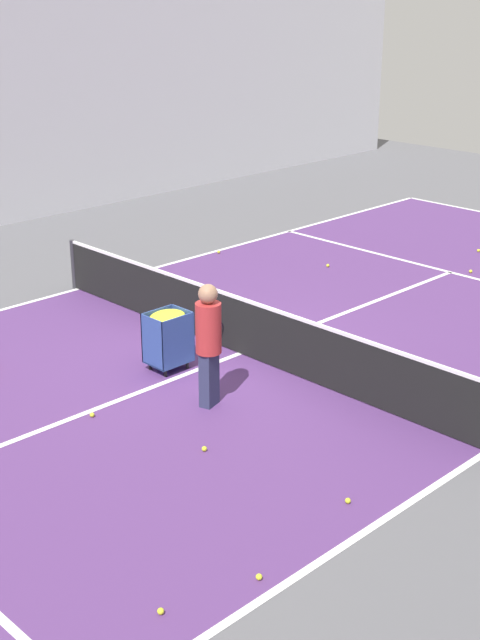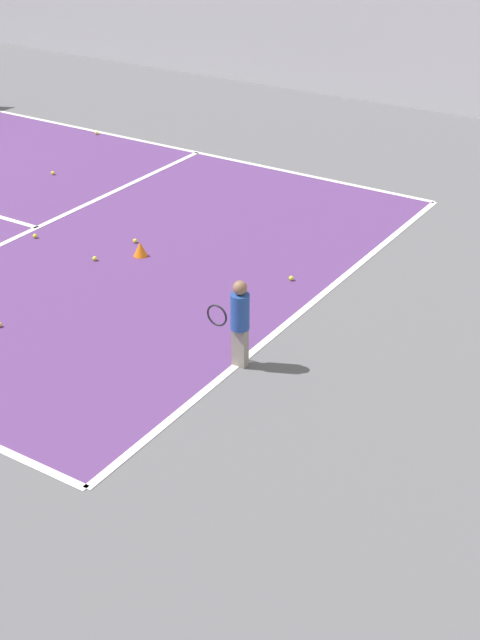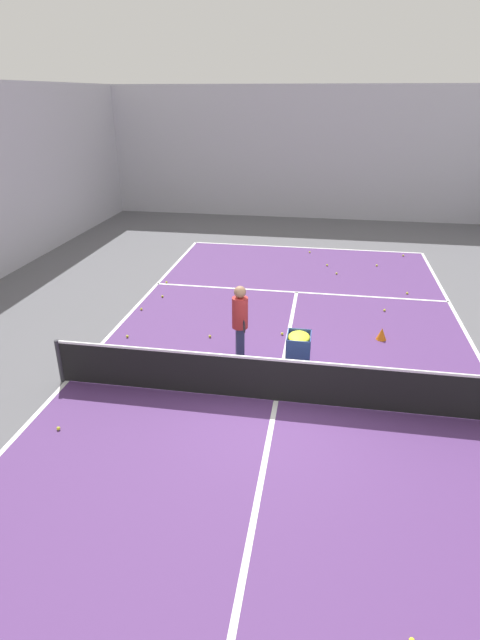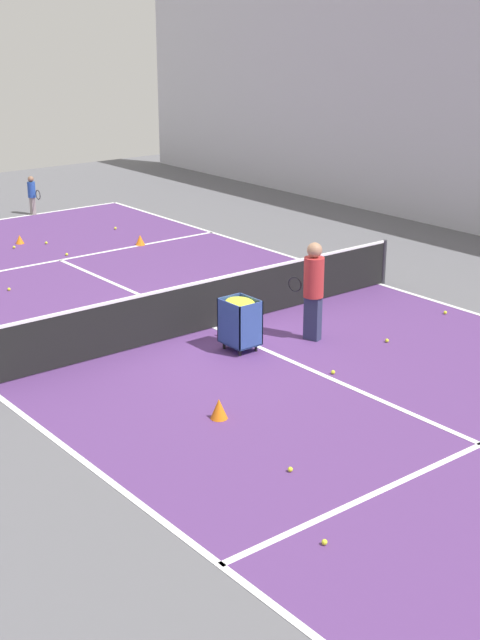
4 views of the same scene
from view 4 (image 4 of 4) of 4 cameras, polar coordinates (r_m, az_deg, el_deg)
The scene contains 24 objects.
ground_plane at distance 16.84m, azimuth -1.67°, elevation -0.49°, with size 37.04×37.04×0.00m, color #5B5B60.
court_playing_area at distance 16.84m, azimuth -1.67°, elevation -0.49°, with size 9.08×22.33×0.00m.
line_sideline_left at distance 19.76m, azimuth 8.91°, elevation 2.30°, with size 0.10×22.33×0.00m, color white.
line_service_near at distance 21.85m, azimuth -11.43°, elevation 3.78°, with size 9.08×0.10×0.00m, color white.
line_centre_service at distance 16.84m, azimuth -1.67°, elevation -0.47°, with size 0.10×12.28×0.00m, color white.
tennis_net at distance 16.68m, azimuth -1.69°, elevation 1.15°, with size 9.38×0.10×0.98m.
player_near_baseline at distance 26.89m, azimuth -13.17°, elevation 7.94°, with size 0.23×0.55×1.13m.
coach_at_net at distance 15.97m, azimuth 4.72°, elevation 2.27°, with size 0.45×0.70×1.82m.
ball_cart at distance 15.51m, azimuth 0.00°, elevation 0.39°, with size 0.52×0.64×0.95m.
training_cone_0 at distance 13.11m, azimuth -1.36°, elevation -5.69°, with size 0.26×0.26×0.31m, color orange.
training_cone_1 at distance 23.63m, azimuth -13.92°, elevation 5.04°, with size 0.22×0.22×0.23m, color orange.
training_cone_2 at distance 16.31m, azimuth -1.01°, elevation -0.53°, with size 0.19×0.19×0.33m, color orange.
training_cone_3 at distance 22.94m, azimuth -6.41°, elevation 5.11°, with size 0.25×0.25×0.26m, color orange.
tennis_ball_6 at distance 16.30m, azimuth 9.39°, elevation -1.30°, with size 0.07×0.07×0.07m, color yellow.
tennis_ball_7 at distance 14.78m, azimuth 5.98°, elevation -3.34°, with size 0.07×0.07×0.07m, color yellow.
tennis_ball_9 at distance 23.19m, azimuth -14.26°, elevation 4.54°, with size 0.07×0.07×0.07m, color yellow.
tennis_ball_11 at distance 20.40m, azimuth 4.26°, elevation 3.11°, with size 0.07×0.07×0.07m, color yellow.
tennis_ball_13 at distance 22.21m, azimuth -11.03°, elevation 4.15°, with size 0.07×0.07×0.07m, color yellow.
tennis_ball_14 at distance 19.67m, azimuth -14.57°, elevation 1.92°, with size 0.07×0.07×0.07m, color yellow.
tennis_ball_15 at distance 11.75m, azimuth 3.24°, elevation -9.52°, with size 0.07×0.07×0.07m, color yellow.
tennis_ball_16 at distance 24.71m, azimuth -7.98°, elevation 5.84°, with size 0.07×0.07×0.07m, color yellow.
tennis_ball_17 at distance 18.03m, azimuth 13.00°, elevation 0.47°, with size 0.07×0.07×0.07m, color yellow.
tennis_ball_18 at distance 10.33m, azimuth 5.43°, elevation -13.97°, with size 0.07×0.07×0.07m, color yellow.
tennis_ball_20 at distance 23.44m, azimuth -12.30°, elevation 4.85°, with size 0.07×0.07×0.07m, color yellow.
Camera 4 is at (9.50, 12.70, 5.68)m, focal length 50.00 mm.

